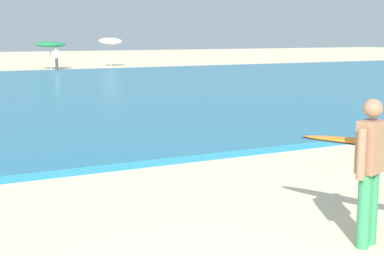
% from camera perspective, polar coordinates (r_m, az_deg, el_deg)
% --- Properties ---
extents(surfer_with_board, '(1.29, 2.40, 1.73)m').
position_cam_1_polar(surfer_with_board, '(6.92, 18.46, -2.78)').
color(surfer_with_board, '#338E56').
rests_on(surfer_with_board, ground).
extents(beach_umbrella_4, '(2.16, 2.18, 2.00)m').
position_cam_1_polar(beach_umbrella_4, '(40.58, -14.20, 8.24)').
color(beach_umbrella_4, beige).
rests_on(beach_umbrella_4, ground).
extents(beach_umbrella_5, '(1.78, 1.82, 2.27)m').
position_cam_1_polar(beach_umbrella_5, '(43.66, -8.29, 8.73)').
color(beach_umbrella_5, beige).
rests_on(beach_umbrella_5, ground).
extents(beachgoer_near_row_mid, '(0.32, 0.20, 1.58)m').
position_cam_1_polar(beachgoer_near_row_mid, '(39.88, -13.59, 6.92)').
color(beachgoer_near_row_mid, '#383842').
rests_on(beachgoer_near_row_mid, ground).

